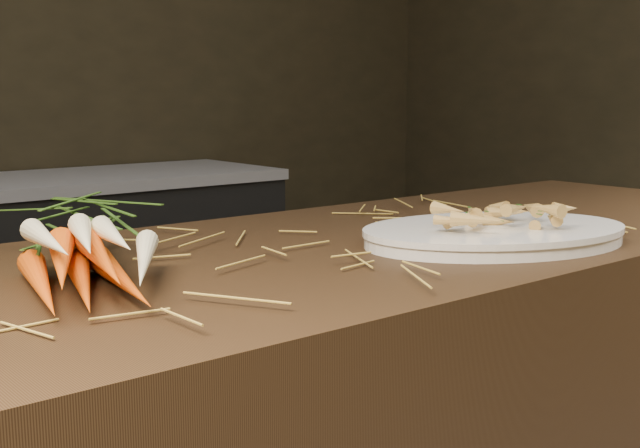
% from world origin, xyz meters
% --- Properties ---
extents(back_counter, '(1.82, 0.62, 0.84)m').
position_xyz_m(back_counter, '(0.30, 2.18, 0.42)').
color(back_counter, black).
rests_on(back_counter, ground).
extents(straw_bedding, '(1.40, 0.60, 0.02)m').
position_xyz_m(straw_bedding, '(0.00, 0.30, 0.91)').
color(straw_bedding, olive).
rests_on(straw_bedding, main_counter).
extents(root_veg_bunch, '(0.29, 0.53, 0.10)m').
position_xyz_m(root_veg_bunch, '(-0.28, 0.37, 0.95)').
color(root_veg_bunch, '#C8430A').
rests_on(root_veg_bunch, main_counter).
extents(serving_platter, '(0.51, 0.42, 0.02)m').
position_xyz_m(serving_platter, '(0.33, 0.15, 0.91)').
color(serving_platter, white).
rests_on(serving_platter, main_counter).
extents(roasted_veg_heap, '(0.25, 0.22, 0.05)m').
position_xyz_m(roasted_veg_heap, '(0.33, 0.15, 0.95)').
color(roasted_veg_heap, '#B17739').
rests_on(roasted_veg_heap, serving_platter).
extents(serving_fork, '(0.13, 0.13, 0.00)m').
position_xyz_m(serving_fork, '(0.47, 0.08, 0.93)').
color(serving_fork, silver).
rests_on(serving_fork, serving_platter).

